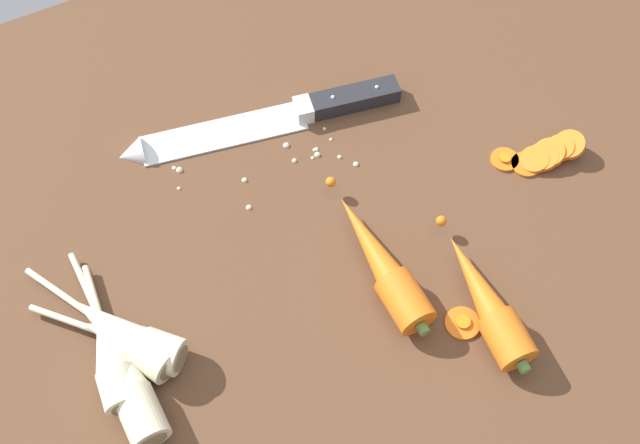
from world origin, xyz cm
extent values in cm
cube|color=brown|center=(0.00, 0.00, -2.00)|extent=(120.00, 90.00, 4.00)
cube|color=silver|center=(-4.30, 15.05, 0.25)|extent=(20.47, 8.12, 0.50)
cone|color=silver|center=(-15.29, 17.18, 0.25)|extent=(3.70, 4.46, 3.96)
cube|color=silver|center=(5.52, 13.16, 1.10)|extent=(2.52, 3.27, 2.20)
cube|color=#232328|center=(11.90, 11.92, 1.10)|extent=(11.33, 4.84, 2.20)
sphere|color=silver|center=(9.15, 12.45, 2.20)|extent=(0.50, 0.50, 0.50)
sphere|color=silver|center=(14.65, 11.39, 2.20)|extent=(0.50, 0.50, 0.50)
cylinder|color=orange|center=(3.39, -14.81, 2.10)|extent=(4.22, 5.88, 4.20)
cone|color=orange|center=(3.36, -7.78, 2.10)|extent=(4.05, 14.08, 3.99)
sphere|color=orange|center=(3.32, 1.79, 2.10)|extent=(1.20, 1.20, 1.20)
cylinder|color=#5B7F3D|center=(3.40, -18.34, 2.10)|extent=(1.20, 1.01, 1.20)
cylinder|color=orange|center=(10.49, -23.16, 2.10)|extent=(4.63, 5.61, 4.20)
cone|color=orange|center=(11.03, -16.86, 2.10)|extent=(5.05, 12.93, 3.99)
sphere|color=orange|center=(11.76, -8.29, 2.10)|extent=(1.20, 1.20, 1.20)
cylinder|color=#5B7F3D|center=(10.21, -26.38, 2.10)|extent=(1.28, 1.10, 1.20)
cylinder|color=beige|center=(-26.18, -10.18, 2.00)|extent=(4.31, 4.29, 4.00)
cone|color=beige|center=(-25.72, -4.67, 2.00)|extent=(4.37, 7.36, 3.80)
cylinder|color=beige|center=(-25.26, 0.97, 1.10)|extent=(1.32, 7.68, 0.70)
cylinder|color=#7A6647|center=(-26.34, -12.16, 2.00)|extent=(2.82, 0.53, 2.80)
cylinder|color=beige|center=(-22.21, -8.29, 2.00)|extent=(5.75, 6.02, 4.00)
cone|color=beige|center=(-25.31, -2.58, 2.00)|extent=(7.31, 9.12, 3.80)
cylinder|color=beige|center=(-28.49, 3.26, 1.10)|extent=(4.91, 8.23, 0.70)
cylinder|color=#7A6647|center=(-21.09, -10.34, 2.00)|extent=(2.60, 1.60, 2.80)
cylinder|color=beige|center=(-25.25, -13.66, 2.00)|extent=(4.15, 5.56, 4.00)
cone|color=beige|center=(-25.46, -6.09, 2.00)|extent=(4.06, 9.79, 3.80)
cylinder|color=beige|center=(-25.67, 1.66, 1.10)|extent=(0.99, 10.49, 0.70)
cylinder|color=#7A6647|center=(-25.17, -16.38, 2.00)|extent=(2.81, 0.38, 2.80)
cylinder|color=beige|center=(-21.14, -8.45, 2.00)|extent=(5.69, 5.69, 4.00)
cone|color=beige|center=(-24.99, -4.34, 2.00)|extent=(7.70, 7.85, 3.80)
cylinder|color=beige|center=(-28.93, -0.13, 1.10)|extent=(5.84, 6.16, 0.70)
cylinder|color=#7A6647|center=(-19.75, -9.92, 2.00)|extent=(2.25, 2.13, 2.80)
cylinder|color=orange|center=(25.47, -5.38, 0.35)|extent=(3.49, 3.49, 0.70)
cylinder|color=orange|center=(26.53, -5.51, 0.60)|extent=(3.52, 3.46, 1.85)
cylinder|color=orange|center=(27.50, -5.73, 0.84)|extent=(3.69, 3.64, 2.02)
cylinder|color=orange|center=(28.31, -5.70, 1.09)|extent=(3.74, 3.70, 2.06)
cylinder|color=orange|center=(29.76, -5.81, 1.33)|extent=(3.35, 3.30, 1.98)
cylinder|color=orange|center=(30.76, -6.04, 1.57)|extent=(3.72, 3.69, 2.15)
cylinder|color=orange|center=(23.63, -3.65, 0.35)|extent=(3.35, 3.35, 0.70)
cylinder|color=orange|center=(23.63, -3.65, 0.62)|extent=(1.41, 1.41, 0.16)
cylinder|color=orange|center=(8.03, -19.06, 0.35)|extent=(3.73, 3.73, 0.70)
cylinder|color=orange|center=(8.03, -19.06, 0.62)|extent=(1.57, 1.57, 0.16)
sphere|color=beige|center=(4.37, 7.91, 0.24)|extent=(0.47, 0.47, 0.47)
sphere|color=beige|center=(3.63, 6.96, 0.22)|extent=(0.45, 0.45, 0.45)
sphere|color=beige|center=(4.34, 7.12, 0.37)|extent=(0.74, 0.74, 0.74)
sphere|color=beige|center=(-11.06, 12.55, 0.40)|extent=(0.79, 0.79, 0.79)
sphere|color=beige|center=(4.60, 7.88, 0.27)|extent=(0.53, 0.53, 0.53)
sphere|color=beige|center=(1.64, 10.02, 0.38)|extent=(0.77, 0.77, 0.77)
sphere|color=beige|center=(6.83, 10.17, 0.22)|extent=(0.44, 0.44, 0.44)
sphere|color=beige|center=(7.76, 3.83, 0.34)|extent=(0.67, 0.67, 0.67)
sphere|color=beige|center=(-4.84, 7.78, 0.32)|extent=(0.65, 0.65, 0.65)
sphere|color=beige|center=(6.53, 5.62, 0.27)|extent=(0.53, 0.53, 0.53)
sphere|color=beige|center=(1.53, 7.60, 0.30)|extent=(0.61, 0.61, 0.61)
sphere|color=beige|center=(-11.52, 13.11, 0.27)|extent=(0.53, 0.53, 0.53)
sphere|color=beige|center=(-5.95, 4.16, 0.34)|extent=(0.67, 0.67, 0.67)
sphere|color=beige|center=(-12.08, 10.20, 0.23)|extent=(0.45, 0.45, 0.45)
sphere|color=beige|center=(6.80, 8.36, 0.21)|extent=(0.43, 0.43, 0.43)
camera|label=1|loc=(-20.21, -41.40, 77.40)|focal=44.64mm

